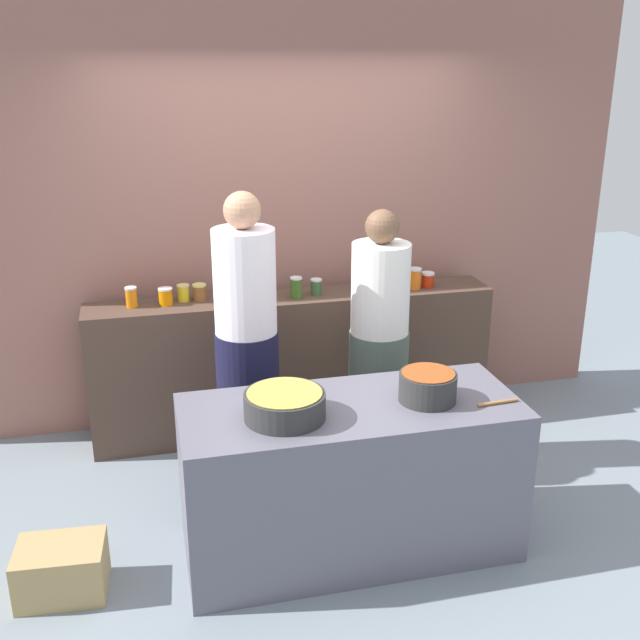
{
  "coord_description": "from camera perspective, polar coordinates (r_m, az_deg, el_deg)",
  "views": [
    {
      "loc": [
        -0.95,
        -3.55,
        2.47
      ],
      "look_at": [
        0.0,
        0.35,
        1.05
      ],
      "focal_mm": 42.31,
      "sensor_mm": 36.0,
      "label": 1
    }
  ],
  "objects": [
    {
      "name": "ground",
      "position": [
        4.42,
        1.11,
        -14.44
      ],
      "size": [
        12.0,
        12.0,
        0.0
      ],
      "primitive_type": "plane",
      "color": "gray"
    },
    {
      "name": "storefront_wall",
      "position": [
        5.18,
        -2.92,
        8.67
      ],
      "size": [
        4.8,
        0.12,
        3.0
      ],
      "primitive_type": "cube",
      "color": "#936256",
      "rests_on": "ground"
    },
    {
      "name": "display_shelf",
      "position": [
        5.14,
        -1.99,
        -3.28
      ],
      "size": [
        2.7,
        0.36,
        0.96
      ],
      "primitive_type": "cube",
      "color": "#4C382C",
      "rests_on": "ground"
    },
    {
      "name": "prep_table",
      "position": [
        3.96,
        2.28,
        -11.83
      ],
      "size": [
        1.7,
        0.7,
        0.83
      ],
      "primitive_type": "cube",
      "color": "#5C5A68",
      "rests_on": "ground"
    },
    {
      "name": "preserve_jar_0",
      "position": [
        4.88,
        -14.09,
        1.7
      ],
      "size": [
        0.07,
        0.07,
        0.13
      ],
      "color": "orange",
      "rests_on": "display_shelf"
    },
    {
      "name": "preserve_jar_1",
      "position": [
        4.88,
        -11.6,
        1.76
      ],
      "size": [
        0.09,
        0.09,
        0.11
      ],
      "color": "orange",
      "rests_on": "display_shelf"
    },
    {
      "name": "preserve_jar_2",
      "position": [
        4.94,
        -10.29,
        2.04
      ],
      "size": [
        0.08,
        0.08,
        0.11
      ],
      "color": "gold",
      "rests_on": "display_shelf"
    },
    {
      "name": "preserve_jar_3",
      "position": [
        4.93,
        -9.1,
        2.08
      ],
      "size": [
        0.09,
        0.09,
        0.11
      ],
      "color": "brown",
      "rests_on": "display_shelf"
    },
    {
      "name": "preserve_jar_4",
      "position": [
        4.91,
        -1.81,
        2.46
      ],
      "size": [
        0.08,
        0.08,
        0.14
      ],
      "color": "#396022",
      "rests_on": "display_shelf"
    },
    {
      "name": "preserve_jar_5",
      "position": [
        4.99,
        -0.29,
        2.53
      ],
      "size": [
        0.08,
        0.08,
        0.11
      ],
      "color": "#365C32",
      "rests_on": "display_shelf"
    },
    {
      "name": "preserve_jar_6",
      "position": [
        5.13,
        3.21,
        2.97
      ],
      "size": [
        0.07,
        0.07,
        0.1
      ],
      "color": "#394931",
      "rests_on": "display_shelf"
    },
    {
      "name": "preserve_jar_7",
      "position": [
        5.15,
        7.22,
        3.14
      ],
      "size": [
        0.08,
        0.08,
        0.15
      ],
      "color": "orange",
      "rests_on": "display_shelf"
    },
    {
      "name": "preserve_jar_8",
      "position": [
        5.2,
        8.16,
        3.04
      ],
      "size": [
        0.09,
        0.09,
        0.1
      ],
      "color": "#B7280B",
      "rests_on": "display_shelf"
    },
    {
      "name": "cooking_pot_left",
      "position": [
        3.61,
        -2.68,
        -6.47
      ],
      "size": [
        0.39,
        0.39,
        0.13
      ],
      "color": "#2D2D2D",
      "rests_on": "prep_table"
    },
    {
      "name": "cooking_pot_center",
      "position": [
        3.81,
        8.15,
        -5.01
      ],
      "size": [
        0.29,
        0.29,
        0.15
      ],
      "color": "#2D2D2D",
      "rests_on": "prep_table"
    },
    {
      "name": "wooden_spoon",
      "position": [
        3.86,
        13.27,
        -6.09
      ],
      "size": [
        0.22,
        0.03,
        0.02
      ],
      "primitive_type": "cylinder",
      "rotation": [
        1.57,
        0.0,
        4.78
      ],
      "color": "#9E703D",
      "rests_on": "prep_table"
    },
    {
      "name": "cook_with_tongs",
      "position": [
        4.37,
        -5.52,
        -2.94
      ],
      "size": [
        0.37,
        0.37,
        1.78
      ],
      "color": "black",
      "rests_on": "ground"
    },
    {
      "name": "cook_in_cap",
      "position": [
        4.61,
        4.46,
        -2.65
      ],
      "size": [
        0.36,
        0.36,
        1.63
      ],
      "color": "#4B5B4E",
      "rests_on": "ground"
    },
    {
      "name": "bread_crate",
      "position": [
        4.01,
        -18.95,
        -17.42
      ],
      "size": [
        0.43,
        0.33,
        0.26
      ],
      "primitive_type": "cube",
      "rotation": [
        0.0,
        0.0,
        -0.07
      ],
      "color": "tan",
      "rests_on": "ground"
    }
  ]
}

